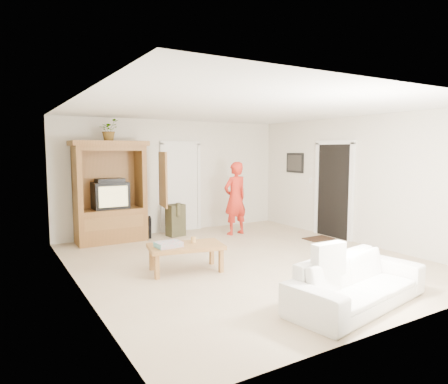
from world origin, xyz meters
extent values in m
plane|color=tan|center=(0.00, 0.00, 0.00)|extent=(6.00, 6.00, 0.00)
plane|color=white|center=(0.00, 0.00, 2.60)|extent=(6.00, 6.00, 0.00)
plane|color=silver|center=(0.00, 3.00, 1.30)|extent=(5.50, 0.00, 5.50)
plane|color=silver|center=(0.00, -3.00, 1.30)|extent=(5.50, 0.00, 5.50)
plane|color=silver|center=(-2.75, 0.00, 1.30)|extent=(0.00, 6.00, 6.00)
plane|color=silver|center=(2.75, 0.00, 1.30)|extent=(0.00, 6.00, 6.00)
cube|color=brown|center=(-1.60, 2.65, 0.35)|extent=(1.40, 0.60, 0.70)
cube|color=brown|center=(-2.25, 2.65, 1.30)|extent=(0.10, 0.60, 1.20)
cube|color=brown|center=(-0.95, 2.65, 1.30)|extent=(0.10, 0.60, 1.20)
cube|color=brown|center=(-1.60, 2.92, 1.30)|extent=(1.40, 0.06, 1.20)
cube|color=brown|center=(-1.60, 2.65, 1.95)|extent=(1.40, 0.60, 0.10)
cube|color=brown|center=(-1.60, 2.65, 2.05)|extent=(1.52, 0.68, 0.10)
cube|color=brown|center=(-0.62, 2.18, 1.30)|extent=(0.16, 0.67, 1.15)
cube|color=black|center=(-1.60, 2.68, 0.97)|extent=(0.70, 0.52, 0.55)
cube|color=tan|center=(-1.60, 2.41, 0.98)|extent=(0.58, 0.02, 0.42)
cube|color=black|center=(-1.60, 2.65, 1.29)|extent=(0.55, 0.35, 0.08)
cube|color=#986534|center=(-1.60, 2.37, 0.45)|extent=(1.19, 0.03, 0.25)
cube|color=white|center=(0.15, 2.97, 1.02)|extent=(0.85, 0.05, 2.04)
cube|color=black|center=(2.73, 0.60, 1.02)|extent=(0.05, 0.90, 2.04)
cube|color=black|center=(2.73, 1.90, 1.60)|extent=(0.03, 0.60, 0.48)
cube|color=#382316|center=(2.30, 0.60, 0.01)|extent=(0.60, 0.40, 0.02)
imported|color=#4C7238|center=(-1.60, 2.63, 2.32)|extent=(0.52, 0.51, 0.44)
imported|color=red|center=(1.02, 1.94, 0.83)|extent=(0.64, 0.46, 1.65)
imported|color=white|center=(0.07, -2.37, 0.30)|extent=(2.14, 1.13, 0.59)
cube|color=#986534|center=(-1.15, -0.02, 0.40)|extent=(1.26, 0.84, 0.06)
cube|color=#986534|center=(-1.69, -0.16, 0.18)|extent=(0.07, 0.07, 0.37)
cube|color=#986534|center=(-1.59, 0.32, 0.18)|extent=(0.07, 0.07, 0.37)
cube|color=#986534|center=(-0.70, -0.35, 0.18)|extent=(0.07, 0.07, 0.37)
cube|color=#986534|center=(-0.60, 0.12, 0.18)|extent=(0.07, 0.07, 0.37)
cube|color=#EE4F60|center=(-1.44, -0.02, 0.47)|extent=(0.40, 0.30, 0.08)
cylinder|color=tan|center=(-0.99, 0.03, 0.48)|extent=(0.08, 0.08, 0.10)
camera|label=1|loc=(-3.79, -5.61, 1.91)|focal=32.00mm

